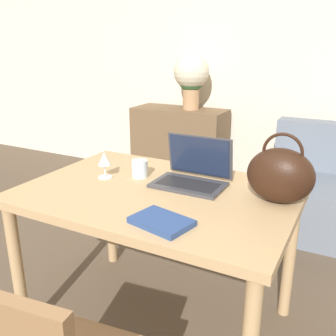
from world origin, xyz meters
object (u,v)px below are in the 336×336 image
(drinking_glass, at_px, (140,169))
(wine_glass, at_px, (104,161))
(flower_vase, at_px, (191,76))
(laptop, at_px, (194,171))
(handbag, at_px, (280,175))

(drinking_glass, height_order, wine_glass, wine_glass)
(wine_glass, distance_m, flower_vase, 1.97)
(laptop, xyz_separation_m, wine_glass, (-0.44, -0.15, 0.03))
(wine_glass, relative_size, handbag, 0.44)
(wine_glass, distance_m, handbag, 0.87)
(laptop, xyz_separation_m, handbag, (0.43, -0.05, 0.06))
(flower_vase, bearing_deg, wine_glass, -78.77)
(wine_glass, height_order, handbag, handbag)
(drinking_glass, bearing_deg, handbag, 0.42)
(drinking_glass, distance_m, wine_glass, 0.19)
(laptop, relative_size, handbag, 1.11)
(handbag, bearing_deg, flower_vase, 124.42)
(drinking_glass, distance_m, handbag, 0.72)
(laptop, distance_m, drinking_glass, 0.29)
(laptop, height_order, flower_vase, flower_vase)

